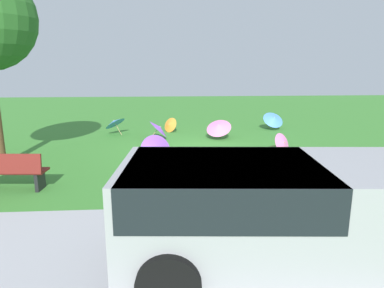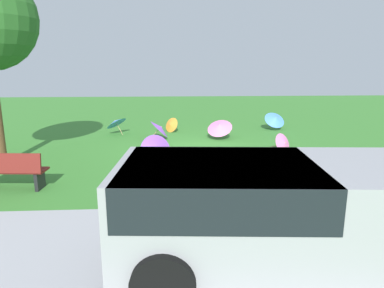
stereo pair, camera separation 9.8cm
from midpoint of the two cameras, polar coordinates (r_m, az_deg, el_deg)
ground at (r=11.67m, az=0.06°, el=-0.84°), size 40.00×40.00×0.00m
road_strip at (r=5.37m, az=5.41°, el=-18.53°), size 40.00×3.83×0.01m
van_dark at (r=4.89m, az=13.59°, el=-10.19°), size 4.73×2.41×1.53m
park_bench at (r=8.80m, az=-28.55°, el=-4.01°), size 1.63×0.59×0.90m
parasol_pink_0 at (r=13.20m, az=4.25°, el=2.94°), size 1.26×1.23×0.83m
parasol_purple_0 at (r=9.61m, az=-6.23°, el=-1.13°), size 1.02×0.89×0.93m
parasol_orange_0 at (r=14.61m, az=-3.96°, el=3.24°), size 0.73×0.73×0.64m
parasol_blue_0 at (r=15.47m, az=13.35°, el=4.16°), size 1.03×0.96×0.86m
parasol_pink_2 at (r=11.45m, az=14.79°, el=0.18°), size 0.78×0.75×0.67m
parasol_blue_1 at (r=14.41m, az=-13.05°, el=3.59°), size 1.12×1.15×0.81m
parasol_purple_1 at (r=13.21m, az=-5.72°, el=2.67°), size 0.84×0.96×0.79m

